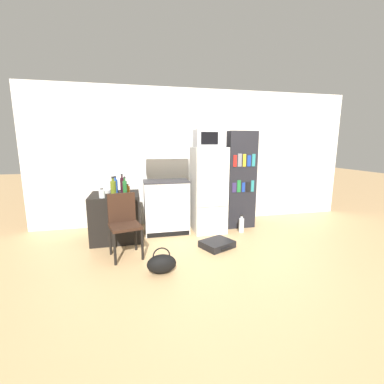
{
  "coord_description": "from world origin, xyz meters",
  "views": [
    {
      "loc": [
        -1.1,
        -3.02,
        1.57
      ],
      "look_at": [
        -0.21,
        0.85,
        0.82
      ],
      "focal_mm": 24.0,
      "sensor_mm": 36.0,
      "label": 1
    }
  ],
  "objects_px": {
    "side_table": "(116,217)",
    "suitcase_large_flat": "(217,244)",
    "bookshelf": "(240,180)",
    "water_bottle_front": "(241,225)",
    "bottle_olive_oil": "(113,189)",
    "bottle_green_tall": "(125,188)",
    "bottle_blue_soda": "(116,186)",
    "bottle_wine_dark": "(122,185)",
    "bowl": "(105,191)",
    "bottle_clear_short": "(102,194)",
    "bottle_amber_beer": "(128,190)",
    "handbag": "(162,264)",
    "kitchen_hutch": "(166,184)",
    "chair": "(124,219)",
    "microwave": "(209,138)",
    "refrigerator": "(208,190)"
  },
  "relations": [
    {
      "from": "side_table",
      "to": "suitcase_large_flat",
      "type": "bearing_deg",
      "value": -25.67
    },
    {
      "from": "bookshelf",
      "to": "water_bottle_front",
      "type": "relative_size",
      "value": 5.54
    },
    {
      "from": "bottle_olive_oil",
      "to": "bottle_green_tall",
      "type": "height_order",
      "value": "bottle_olive_oil"
    },
    {
      "from": "bottle_blue_soda",
      "to": "bookshelf",
      "type": "bearing_deg",
      "value": 1.74
    },
    {
      "from": "bottle_wine_dark",
      "to": "bottle_green_tall",
      "type": "distance_m",
      "value": 0.36
    },
    {
      "from": "bottle_blue_soda",
      "to": "bowl",
      "type": "xyz_separation_m",
      "value": [
        -0.17,
        0.02,
        -0.09
      ]
    },
    {
      "from": "bottle_clear_short",
      "to": "bowl",
      "type": "xyz_separation_m",
      "value": [
        0.0,
        0.41,
        -0.04
      ]
    },
    {
      "from": "side_table",
      "to": "bottle_blue_soda",
      "type": "height_order",
      "value": "bottle_blue_soda"
    },
    {
      "from": "bottle_amber_beer",
      "to": "handbag",
      "type": "bearing_deg",
      "value": -72.92
    },
    {
      "from": "bottle_wine_dark",
      "to": "water_bottle_front",
      "type": "bearing_deg",
      "value": -8.08
    },
    {
      "from": "bottle_olive_oil",
      "to": "kitchen_hutch",
      "type": "bearing_deg",
      "value": 24.12
    },
    {
      "from": "side_table",
      "to": "water_bottle_front",
      "type": "bearing_deg",
      "value": -4.38
    },
    {
      "from": "handbag",
      "to": "side_table",
      "type": "bearing_deg",
      "value": 114.2
    },
    {
      "from": "bottle_amber_beer",
      "to": "water_bottle_front",
      "type": "xyz_separation_m",
      "value": [
        1.96,
        -0.11,
        -0.7
      ]
    },
    {
      "from": "bottle_blue_soda",
      "to": "chair",
      "type": "bearing_deg",
      "value": -80.38
    },
    {
      "from": "bottle_amber_beer",
      "to": "bottle_blue_soda",
      "type": "height_order",
      "value": "bottle_blue_soda"
    },
    {
      "from": "microwave",
      "to": "chair",
      "type": "height_order",
      "value": "microwave"
    },
    {
      "from": "bottle_wine_dark",
      "to": "microwave",
      "type": "bearing_deg",
      "value": -2.01
    },
    {
      "from": "refrigerator",
      "to": "bottle_clear_short",
      "type": "bearing_deg",
      "value": -168.9
    },
    {
      "from": "chair",
      "to": "suitcase_large_flat",
      "type": "relative_size",
      "value": 1.55
    },
    {
      "from": "bottle_wine_dark",
      "to": "chair",
      "type": "xyz_separation_m",
      "value": [
        0.03,
        -0.81,
        -0.37
      ]
    },
    {
      "from": "chair",
      "to": "handbag",
      "type": "height_order",
      "value": "chair"
    },
    {
      "from": "kitchen_hutch",
      "to": "microwave",
      "type": "distance_m",
      "value": 1.08
    },
    {
      "from": "microwave",
      "to": "bowl",
      "type": "bearing_deg",
      "value": 177.78
    },
    {
      "from": "bottle_olive_oil",
      "to": "bottle_green_tall",
      "type": "relative_size",
      "value": 1.02
    },
    {
      "from": "suitcase_large_flat",
      "to": "bottle_olive_oil",
      "type": "bearing_deg",
      "value": 138.04
    },
    {
      "from": "bottle_clear_short",
      "to": "suitcase_large_flat",
      "type": "xyz_separation_m",
      "value": [
        1.68,
        -0.46,
        -0.77
      ]
    },
    {
      "from": "refrigerator",
      "to": "chair",
      "type": "distance_m",
      "value": 1.66
    },
    {
      "from": "microwave",
      "to": "bottle_clear_short",
      "type": "distance_m",
      "value": 1.99
    },
    {
      "from": "bottle_clear_short",
      "to": "bottle_blue_soda",
      "type": "distance_m",
      "value": 0.44
    },
    {
      "from": "refrigerator",
      "to": "bowl",
      "type": "xyz_separation_m",
      "value": [
        -1.77,
        0.07,
        0.03
      ]
    },
    {
      "from": "bottle_wine_dark",
      "to": "handbag",
      "type": "bearing_deg",
      "value": -71.81
    },
    {
      "from": "kitchen_hutch",
      "to": "bottle_green_tall",
      "type": "xyz_separation_m",
      "value": [
        -0.68,
        -0.37,
        0.01
      ]
    },
    {
      "from": "bookshelf",
      "to": "suitcase_large_flat",
      "type": "bearing_deg",
      "value": -128.79
    },
    {
      "from": "suitcase_large_flat",
      "to": "bottle_clear_short",
      "type": "bearing_deg",
      "value": 140.36
    },
    {
      "from": "suitcase_large_flat",
      "to": "bottle_blue_soda",
      "type": "bearing_deg",
      "value": 126.03
    },
    {
      "from": "bookshelf",
      "to": "water_bottle_front",
      "type": "xyz_separation_m",
      "value": [
        -0.1,
        -0.36,
        -0.76
      ]
    },
    {
      "from": "kitchen_hutch",
      "to": "water_bottle_front",
      "type": "xyz_separation_m",
      "value": [
        1.31,
        -0.3,
        -0.75
      ]
    },
    {
      "from": "microwave",
      "to": "bookshelf",
      "type": "height_order",
      "value": "microwave"
    },
    {
      "from": "bottle_wine_dark",
      "to": "bottle_blue_soda",
      "type": "xyz_separation_m",
      "value": [
        -0.11,
        -0.0,
        -0.01
      ]
    },
    {
      "from": "refrigerator",
      "to": "bottle_blue_soda",
      "type": "xyz_separation_m",
      "value": [
        -1.6,
        0.05,
        0.13
      ]
    },
    {
      "from": "bottle_amber_beer",
      "to": "chair",
      "type": "height_order",
      "value": "bottle_amber_beer"
    },
    {
      "from": "refrigerator",
      "to": "kitchen_hutch",
      "type": "bearing_deg",
      "value": 175.73
    },
    {
      "from": "handbag",
      "to": "water_bottle_front",
      "type": "height_order",
      "value": "handbag"
    },
    {
      "from": "bottle_wine_dark",
      "to": "bottle_amber_beer",
      "type": "xyz_separation_m",
      "value": [
        0.09,
        -0.18,
        -0.06
      ]
    },
    {
      "from": "side_table",
      "to": "handbag",
      "type": "relative_size",
      "value": 2.15
    },
    {
      "from": "bowl",
      "to": "handbag",
      "type": "xyz_separation_m",
      "value": [
        0.76,
        -1.48,
        -0.66
      ]
    },
    {
      "from": "side_table",
      "to": "water_bottle_front",
      "type": "relative_size",
      "value": 2.39
    },
    {
      "from": "bottle_green_tall",
      "to": "handbag",
      "type": "distance_m",
      "value": 1.41
    },
    {
      "from": "side_table",
      "to": "bowl",
      "type": "bearing_deg",
      "value": 138.86
    }
  ]
}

